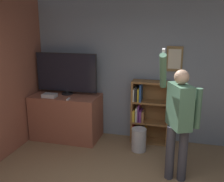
% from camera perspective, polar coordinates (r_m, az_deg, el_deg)
% --- Properties ---
extents(wall_back, '(6.47, 0.09, 2.70)m').
position_cam_1_polar(wall_back, '(5.05, 7.97, 4.17)').
color(wall_back, gray).
rests_on(wall_back, ground_plane).
extents(tv_ledge, '(1.32, 0.70, 0.89)m').
position_cam_1_polar(tv_ledge, '(5.33, -9.85, -5.49)').
color(tv_ledge, '#93513D').
rests_on(tv_ledge, ground_plane).
extents(television, '(1.23, 0.22, 0.81)m').
position_cam_1_polar(television, '(5.17, -9.92, 3.83)').
color(television, black).
rests_on(television, tv_ledge).
extents(game_console, '(0.26, 0.18, 0.07)m').
position_cam_1_polar(game_console, '(5.11, -13.44, -0.95)').
color(game_console, silver).
rests_on(game_console, tv_ledge).
extents(remote_loose, '(0.05, 0.14, 0.02)m').
position_cam_1_polar(remote_loose, '(4.89, -9.50, -1.72)').
color(remote_loose, white).
rests_on(remote_loose, tv_ledge).
extents(bookshelf, '(0.71, 0.28, 1.21)m').
position_cam_1_polar(bookshelf, '(5.08, 7.53, -4.92)').
color(bookshelf, brown).
rests_on(bookshelf, ground_plane).
extents(person, '(0.58, 0.56, 1.95)m').
position_cam_1_polar(person, '(3.79, 14.37, -5.22)').
color(person, '#383842').
rests_on(person, ground_plane).
extents(waste_bin, '(0.26, 0.26, 0.42)m').
position_cam_1_polar(waste_bin, '(4.84, 5.86, -10.48)').
color(waste_bin, '#B7B7BC').
rests_on(waste_bin, ground_plane).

